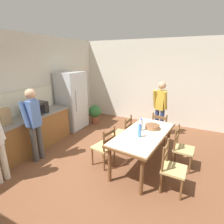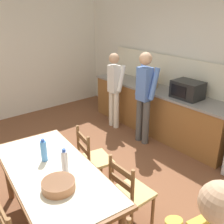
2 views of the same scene
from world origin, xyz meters
name	(u,v)px [view 2 (image 2 of 2)]	position (x,y,z in m)	size (l,w,h in m)	color
ground_plane	(82,191)	(0.00, 0.00, 0.00)	(8.32, 8.32, 0.00)	brown
wall_back	(203,63)	(0.00, 2.66, 1.45)	(6.52, 0.12, 2.90)	silver
kitchen_counter	(156,110)	(-0.64, 2.23, 0.45)	(3.14, 0.66, 0.90)	brown
counter_splashback	(169,71)	(-0.64, 2.54, 1.20)	(3.10, 0.03, 0.60)	#EFE8CB
microwave	(187,90)	(0.05, 2.21, 1.05)	(0.50, 0.39, 0.30)	black
paper_bag	(151,78)	(-0.80, 2.20, 1.08)	(0.24, 0.16, 0.36)	tan
dining_table	(53,177)	(0.37, -0.56, 0.70)	(1.91, 1.04, 0.79)	brown
bottle_near_centre	(44,151)	(0.14, -0.54, 0.91)	(0.07, 0.07, 0.27)	#4C8ED6
bottle_off_centre	(65,161)	(0.47, -0.47, 0.91)	(0.07, 0.07, 0.27)	silver
serving_bowl	(58,185)	(0.68, -0.66, 0.84)	(0.32, 0.32, 0.09)	#9E6642
chair_side_far_left	(93,160)	(0.03, 0.19, 0.44)	(0.49, 0.47, 0.91)	brown
chair_side_far_right	(130,193)	(0.85, 0.11, 0.44)	(0.42, 0.41, 0.91)	brown
person_at_sink	(114,87)	(-1.33, 1.71, 0.87)	(0.39, 0.27, 1.55)	silver
person_at_counter	(144,94)	(-0.48, 1.69, 0.94)	(0.42, 0.29, 1.68)	#4C4C4C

